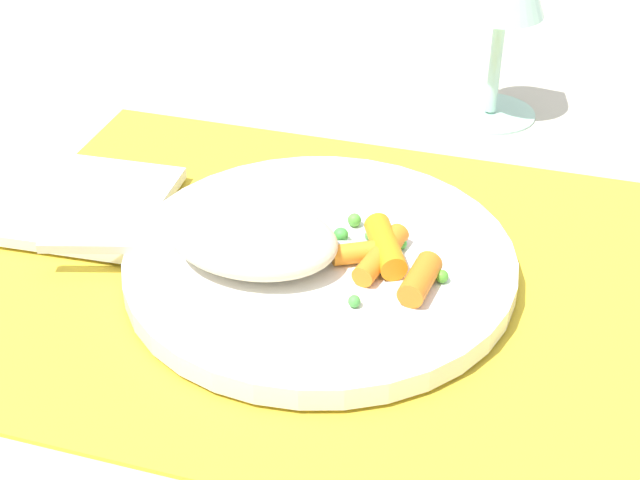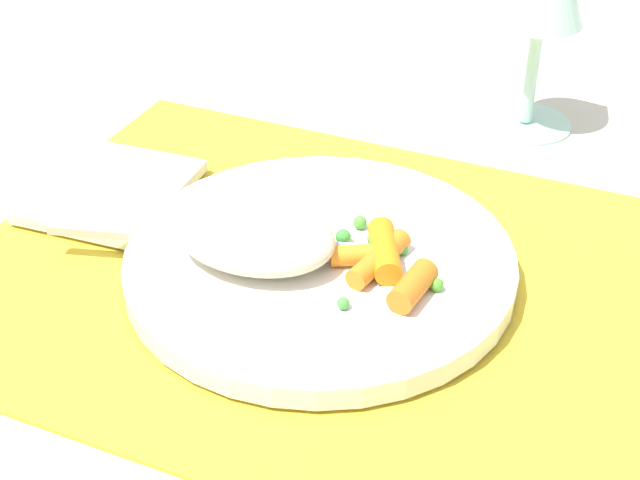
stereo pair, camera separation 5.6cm
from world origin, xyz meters
name	(u,v)px [view 1 (the left image)]	position (x,y,z in m)	size (l,w,h in m)	color
ground_plane	(320,280)	(0.00, 0.00, 0.00)	(2.40, 2.40, 0.00)	beige
placemat	(320,276)	(0.00, 0.00, 0.00)	(0.45, 0.35, 0.01)	gold
plate	(320,263)	(0.00, 0.00, 0.01)	(0.24, 0.24, 0.01)	white
rice_mound	(254,239)	(-0.04, -0.02, 0.04)	(0.10, 0.07, 0.03)	beige
carrot_portion	(389,256)	(0.04, 0.00, 0.03)	(0.07, 0.07, 0.02)	orange
pea_scatter	(374,244)	(0.03, 0.01, 0.02)	(0.08, 0.09, 0.01)	green
fork	(239,249)	(-0.05, -0.01, 0.02)	(0.20, 0.07, 0.01)	#BDBDBD
napkin	(93,204)	(-0.17, 0.03, 0.01)	(0.10, 0.11, 0.01)	white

